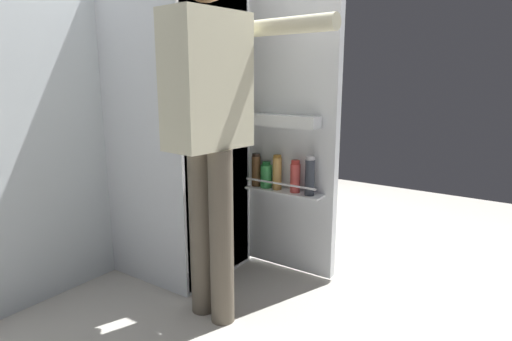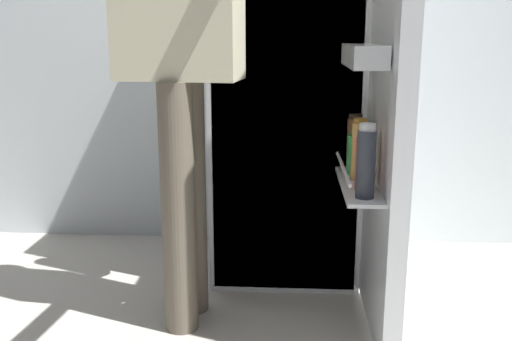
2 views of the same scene
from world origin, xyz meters
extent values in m
plane|color=#B7B2A8|center=(0.00, 0.00, 0.00)|extent=(5.69, 5.69, 0.00)
cube|color=silver|center=(0.00, 0.94, 1.20)|extent=(4.40, 0.10, 2.41)
cube|color=silver|center=(0.00, 0.57, 0.90)|extent=(0.62, 0.64, 1.80)
cube|color=white|center=(0.00, 0.25, 0.90)|extent=(0.58, 0.01, 1.76)
cube|color=white|center=(0.00, 0.30, 0.84)|extent=(0.54, 0.09, 0.01)
cube|color=silver|center=(0.34, -0.05, 0.89)|extent=(0.06, 0.60, 1.72)
cube|color=white|center=(0.25, -0.05, 0.55)|extent=(0.12, 0.50, 0.01)
cylinder|color=silver|center=(0.20, -0.05, 0.61)|extent=(0.01, 0.48, 0.01)
cube|color=white|center=(0.25, -0.05, 0.98)|extent=(0.11, 0.42, 0.07)
cylinder|color=#DB4C47|center=(0.26, -0.12, 0.64)|extent=(0.06, 0.06, 0.17)
cylinder|color=#B22D28|center=(0.26, -0.12, 0.73)|extent=(0.05, 0.05, 0.02)
cylinder|color=#333842|center=(0.25, -0.22, 0.66)|extent=(0.06, 0.06, 0.21)
cylinder|color=silver|center=(0.25, -0.22, 0.77)|extent=(0.05, 0.05, 0.02)
cylinder|color=green|center=(0.26, 0.08, 0.62)|extent=(0.07, 0.07, 0.14)
cylinder|color=#195B28|center=(0.26, 0.08, 0.70)|extent=(0.05, 0.05, 0.02)
cylinder|color=tan|center=(0.26, 0.01, 0.65)|extent=(0.06, 0.06, 0.20)
cylinder|color=#996623|center=(0.26, 0.01, 0.76)|extent=(0.05, 0.05, 0.02)
cylinder|color=brown|center=(0.26, 0.16, 0.65)|extent=(0.06, 0.06, 0.19)
cylinder|color=black|center=(0.26, 0.16, 0.75)|extent=(0.05, 0.05, 0.02)
cylinder|color=#665B4C|center=(-0.35, 0.09, 0.45)|extent=(0.12, 0.12, 0.89)
cylinder|color=#665B4C|center=(-0.37, -0.06, 0.45)|extent=(0.12, 0.12, 0.89)
cube|color=beige|center=(-0.36, 0.01, 1.21)|extent=(0.43, 0.26, 0.63)
cylinder|color=beige|center=(-0.34, 0.22, 1.19)|extent=(0.08, 0.08, 0.60)
cylinder|color=beige|center=(-0.08, -0.22, 1.47)|extent=(0.14, 0.60, 0.08)
camera|label=1|loc=(-1.91, -1.33, 1.23)|focal=29.95mm
camera|label=2|loc=(0.02, -1.94, 1.05)|focal=40.11mm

